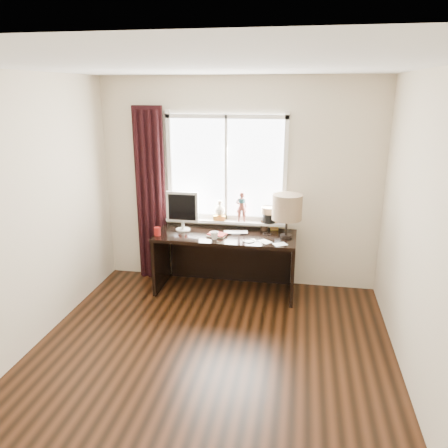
% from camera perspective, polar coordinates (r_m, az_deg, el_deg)
% --- Properties ---
extents(floor, '(3.50, 4.00, 0.00)m').
position_cam_1_polar(floor, '(4.19, -2.47, -18.40)').
color(floor, '#391C0C').
rests_on(floor, ground).
extents(ceiling, '(3.50, 4.00, 0.00)m').
position_cam_1_polar(ceiling, '(3.41, -3.07, 19.94)').
color(ceiling, white).
rests_on(ceiling, wall_back).
extents(wall_back, '(3.50, 0.00, 2.60)m').
position_cam_1_polar(wall_back, '(5.49, 1.90, 5.25)').
color(wall_back, beige).
rests_on(wall_back, ground).
extents(wall_front, '(3.50, 0.00, 2.60)m').
position_cam_1_polar(wall_front, '(1.90, -17.11, -20.34)').
color(wall_front, beige).
rests_on(wall_front, ground).
extents(wall_left, '(0.00, 4.00, 2.60)m').
position_cam_1_polar(wall_left, '(4.32, -26.02, 0.16)').
color(wall_left, beige).
rests_on(wall_left, ground).
extents(wall_right, '(0.00, 4.00, 2.60)m').
position_cam_1_polar(wall_right, '(3.64, 25.25, -2.68)').
color(wall_right, beige).
rests_on(wall_right, ground).
extents(laptop, '(0.32, 0.23, 0.02)m').
position_cam_1_polar(laptop, '(5.33, 1.56, -1.11)').
color(laptop, silver).
rests_on(laptop, desk).
extents(mug, '(0.13, 0.13, 0.10)m').
position_cam_1_polar(mug, '(5.12, -1.27, -1.46)').
color(mug, white).
rests_on(mug, desk).
extents(red_cup, '(0.08, 0.08, 0.10)m').
position_cam_1_polar(red_cup, '(5.31, -8.69, -0.95)').
color(red_cup, maroon).
rests_on(red_cup, desk).
extents(window, '(1.52, 0.21, 1.40)m').
position_cam_1_polar(window, '(5.46, 0.55, 5.30)').
color(window, white).
rests_on(window, ground).
extents(curtain, '(0.38, 0.09, 2.25)m').
position_cam_1_polar(curtain, '(5.71, -9.58, 3.58)').
color(curtain, black).
rests_on(curtain, floor).
extents(desk, '(1.70, 0.70, 0.75)m').
position_cam_1_polar(desk, '(5.47, 0.37, -3.47)').
color(desk, black).
rests_on(desk, floor).
extents(monitor, '(0.40, 0.18, 0.49)m').
position_cam_1_polar(monitor, '(5.40, -5.46, 2.01)').
color(monitor, beige).
rests_on(monitor, desk).
extents(notebook_stack, '(0.25, 0.21, 0.03)m').
position_cam_1_polar(notebook_stack, '(5.24, -0.93, -1.39)').
color(notebook_stack, beige).
rests_on(notebook_stack, desk).
extents(brush_holder, '(0.09, 0.09, 0.25)m').
position_cam_1_polar(brush_holder, '(5.47, 5.28, -0.15)').
color(brush_holder, black).
rests_on(brush_holder, desk).
extents(icon_frame, '(0.10, 0.04, 0.13)m').
position_cam_1_polar(icon_frame, '(5.47, 6.61, -0.17)').
color(icon_frame, gold).
rests_on(icon_frame, desk).
extents(table_lamp, '(0.35, 0.35, 0.52)m').
position_cam_1_polar(table_lamp, '(5.15, 8.25, 2.13)').
color(table_lamp, black).
rests_on(table_lamp, desk).
extents(loose_papers, '(0.54, 0.24, 0.00)m').
position_cam_1_polar(loose_papers, '(5.05, 5.35, -2.38)').
color(loose_papers, white).
rests_on(loose_papers, desk).
extents(desk_cables, '(0.50, 0.45, 0.01)m').
position_cam_1_polar(desk_cables, '(5.20, 3.60, -1.70)').
color(desk_cables, black).
rests_on(desk_cables, desk).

